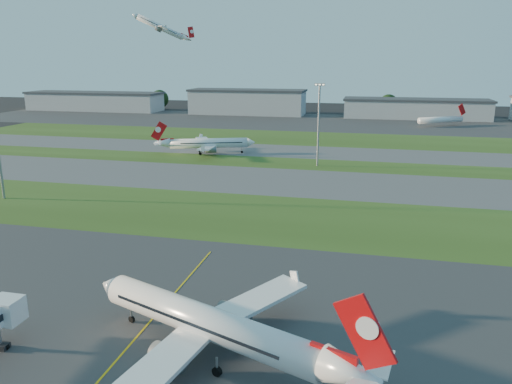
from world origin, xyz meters
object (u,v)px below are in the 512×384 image
(mini_jet_near, at_px, (441,120))
(light_mast_centre, at_px, (319,119))
(airliner_parked, at_px, (209,324))
(airliner_taxiing, at_px, (208,143))

(mini_jet_near, distance_m, light_mast_centre, 124.27)
(airliner_parked, xyz_separation_m, airliner_taxiing, (-40.56, 120.58, -0.26))
(airliner_parked, xyz_separation_m, light_mast_centre, (0.09, 108.18, 10.82))
(airliner_taxiing, bearing_deg, mini_jet_near, -152.55)
(airliner_taxiing, relative_size, light_mast_centre, 1.26)
(airliner_parked, relative_size, mini_jet_near, 1.39)
(airliner_parked, distance_m, mini_jet_near, 226.95)
(light_mast_centre, bearing_deg, mini_jet_near, 66.15)
(airliner_taxiing, xyz_separation_m, mini_jet_near, (90.69, 100.76, -0.45))
(light_mast_centre, bearing_deg, airliner_parked, -90.05)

